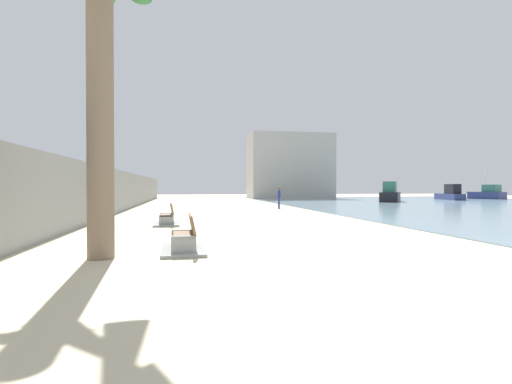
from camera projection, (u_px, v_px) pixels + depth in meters
ground_plane at (227, 211)px, 27.17m from camera, size 120.00×120.00×0.00m
seawall at (115, 191)px, 25.83m from camera, size 0.80×64.00×2.78m
palm_tree at (99, 10)px, 9.03m from camera, size 3.34×3.40×8.09m
bench_near at (184, 243)px, 10.07m from camera, size 1.16×2.13×0.98m
bench_far at (167, 220)px, 17.11m from camera, size 1.16×2.13×0.98m
person_walking at (279, 196)px, 29.53m from camera, size 0.23×0.53×1.68m
boat_outer at (450, 194)px, 49.48m from camera, size 2.54×5.86×2.01m
boat_far_left at (390, 194)px, 43.39m from camera, size 4.91×6.10×2.24m
boat_distant at (488, 193)px, 53.07m from camera, size 3.70×4.73×7.34m
harbor_building at (290, 166)px, 56.82m from camera, size 12.00×6.00×9.40m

